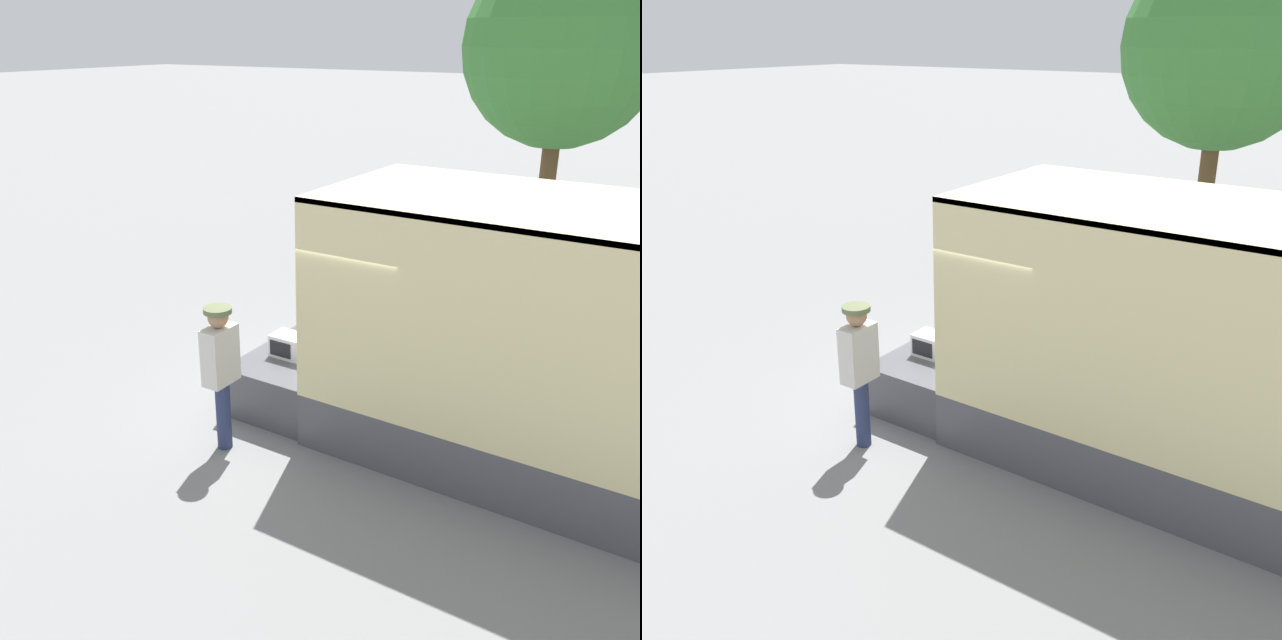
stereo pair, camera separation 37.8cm
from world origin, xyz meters
The scene contains 6 objects.
ground_plane centered at (0.00, 0.00, 0.00)m, with size 160.00×160.00×0.00m, color gray.
tailgate_deck centered at (-0.62, 0.00, 0.35)m, with size 1.23×2.29×0.69m, color #4C4C51.
microwave centered at (-0.68, -0.35, 0.84)m, with size 0.51×0.35×0.30m.
portable_generator centered at (-0.56, 0.59, 0.88)m, with size 0.69×0.53×0.51m.
worker_person centered at (-0.72, -1.72, 1.13)m, with size 0.33×0.44×1.82m.
street_tree centered at (0.15, 8.28, 4.42)m, with size 4.09×4.09×6.48m.
Camera 2 is at (4.59, -7.22, 4.71)m, focal length 40.00 mm.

